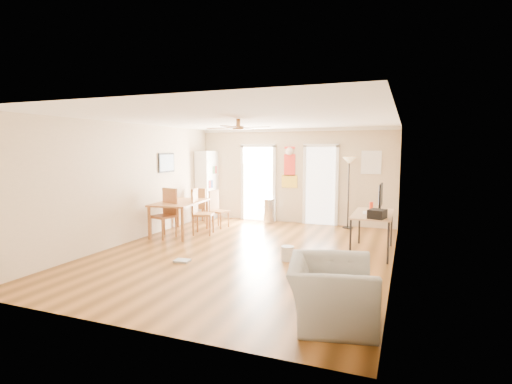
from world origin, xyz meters
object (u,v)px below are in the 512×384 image
at_px(trash_can, 269,211).
at_px(armchair, 331,292).
at_px(wastebasket_a, 288,253).
at_px(dining_chair_near, 163,214).
at_px(torchiere_lamp, 348,193).
at_px(dining_table, 180,218).
at_px(computer_desk, 372,233).
at_px(bookshelf, 208,185).
at_px(printer, 377,214).
at_px(dining_chair_right_a, 219,209).
at_px(dining_chair_right_b, 203,212).
at_px(dining_chair_far, 204,205).

height_order(trash_can, armchair, armchair).
xyz_separation_m(wastebasket_a, armchair, (1.22, -2.27, 0.23)).
distance_m(dining_chair_near, wastebasket_a, 3.34).
xyz_separation_m(torchiere_lamp, wastebasket_a, (-0.59, -3.44, -0.79)).
relative_size(dining_table, computer_desk, 1.06).
height_order(bookshelf, computer_desk, bookshelf).
relative_size(printer, armchair, 0.28).
bearing_deg(wastebasket_a, dining_chair_near, 166.49).
bearing_deg(printer, wastebasket_a, -145.68).
relative_size(computer_desk, printer, 4.63).
xyz_separation_m(bookshelf, dining_chair_near, (0.24, -2.65, -0.43)).
bearing_deg(dining_chair_right_a, bookshelf, 50.28).
bearing_deg(dining_chair_right_b, wastebasket_a, -134.60).
height_order(dining_table, dining_chair_right_b, dining_chair_right_b).
xyz_separation_m(trash_can, wastebasket_a, (1.55, -3.38, -0.20)).
bearing_deg(dining_chair_near, trash_can, 71.80).
height_order(dining_chair_near, armchair, dining_chair_near).
bearing_deg(wastebasket_a, torchiere_lamp, 80.21).
height_order(dining_chair_right_b, trash_can, dining_chair_right_b).
relative_size(trash_can, computer_desk, 0.46).
distance_m(bookshelf, wastebasket_a, 4.95).
bearing_deg(dining_chair_right_b, dining_chair_right_a, -15.21).
xyz_separation_m(dining_chair_right_a, dining_chair_far, (-0.72, 0.47, 0.01)).
bearing_deg(printer, bookshelf, 164.30).
relative_size(dining_chair_far, printer, 3.04).
relative_size(dining_table, dining_chair_right_a, 1.64).
relative_size(torchiere_lamp, printer, 5.76).
bearing_deg(dining_chair_near, dining_chair_right_b, 57.97).
distance_m(dining_table, dining_chair_right_a, 1.16).
relative_size(dining_chair_right_b, computer_desk, 0.74).
relative_size(dining_chair_near, armchair, 1.00).
distance_m(bookshelf, armchair, 7.40).
distance_m(dining_table, dining_chair_far, 1.50).
height_order(dining_chair_far, torchiere_lamp, torchiere_lamp).
relative_size(dining_chair_near, trash_can, 1.67).
relative_size(bookshelf, trash_can, 2.94).
xyz_separation_m(dining_chair_right_a, torchiere_lamp, (3.13, 1.16, 0.44)).
bearing_deg(trash_can, wastebasket_a, -65.33).
height_order(computer_desk, wastebasket_a, computer_desk).
distance_m(dining_chair_right_a, dining_chair_near, 1.66).
height_order(dining_table, wastebasket_a, dining_table).
bearing_deg(dining_table, dining_chair_near, -105.47).
height_order(dining_chair_right_a, computer_desk, dining_chair_right_a).
distance_m(dining_table, dining_chair_near, 0.54).
bearing_deg(bookshelf, dining_chair_right_b, -72.22).
bearing_deg(computer_desk, armchair, -93.04).
xyz_separation_m(dining_table, dining_chair_right_a, (0.55, 1.02, 0.09)).
height_order(dining_chair_right_b, printer, dining_chair_right_b).
relative_size(dining_chair_right_b, dining_chair_far, 1.13).
distance_m(dining_chair_far, printer, 5.27).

